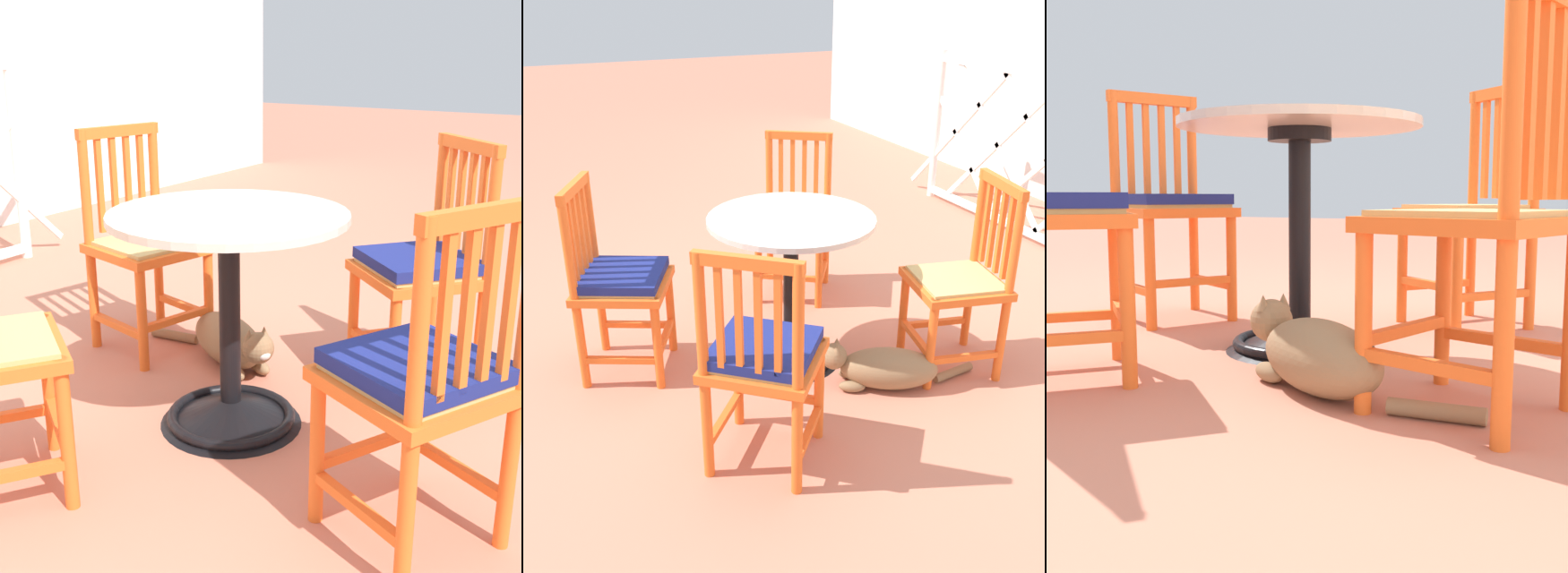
% 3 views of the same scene
% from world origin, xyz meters
% --- Properties ---
extents(ground_plane, '(24.00, 24.00, 0.00)m').
position_xyz_m(ground_plane, '(0.00, 0.00, 0.00)').
color(ground_plane, '#C6755B').
extents(cafe_table, '(0.76, 0.76, 0.73)m').
position_xyz_m(cafe_table, '(0.15, 0.19, 0.28)').
color(cafe_table, black).
rests_on(cafe_table, ground_plane).
extents(orange_chair_tucked_in, '(0.56, 0.56, 0.91)m').
position_xyz_m(orange_chair_tucked_in, '(0.79, -0.22, 0.45)').
color(orange_chair_tucked_in, orange).
rests_on(orange_chair_tucked_in, ground_plane).
extents(orange_chair_by_planter, '(0.48, 0.48, 0.91)m').
position_xyz_m(orange_chair_by_planter, '(0.52, 0.88, 0.43)').
color(orange_chair_by_planter, orange).
rests_on(orange_chair_by_planter, ground_plane).
extents(orange_chair_near_fence, '(0.53, 0.53, 0.91)m').
position_xyz_m(orange_chair_near_fence, '(-0.10, -0.55, 0.45)').
color(orange_chair_near_fence, orange).
rests_on(orange_chair_near_fence, ground_plane).
extents(tabby_cat, '(0.38, 0.72, 0.23)m').
position_xyz_m(tabby_cat, '(0.54, 0.46, 0.10)').
color(tabby_cat, '#8E704C').
rests_on(tabby_cat, ground_plane).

